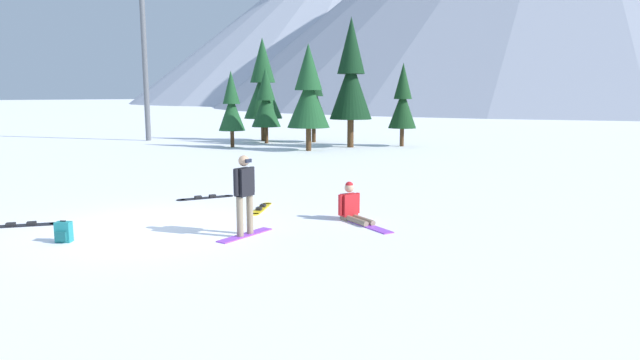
% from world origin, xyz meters
% --- Properties ---
extents(ground_plane, '(800.00, 800.00, 0.00)m').
position_xyz_m(ground_plane, '(0.00, 0.00, 0.00)').
color(ground_plane, white).
extents(snowboarder_foreground, '(0.48, 1.56, 1.81)m').
position_xyz_m(snowboarder_foreground, '(2.39, 0.48, 0.96)').
color(snowboarder_foreground, '#993FD8').
rests_on(snowboarder_foreground, ground_plane).
extents(snowboarder_midground, '(1.71, 1.27, 0.97)m').
position_xyz_m(snowboarder_midground, '(3.91, 2.93, 0.34)').
color(snowboarder_midground, gray).
rests_on(snowboarder_midground, ground_plane).
extents(loose_snowboard_near_left, '(1.47, 1.40, 0.09)m').
position_xyz_m(loose_snowboard_near_left, '(-2.91, -1.31, 0.02)').
color(loose_snowboard_near_left, black).
rests_on(loose_snowboard_near_left, ground_plane).
extents(loose_snowboard_far_spare, '(0.83, 1.70, 0.09)m').
position_xyz_m(loose_snowboard_far_spare, '(1.08, 3.03, 0.02)').
color(loose_snowboard_far_spare, yellow).
rests_on(loose_snowboard_far_spare, ground_plane).
extents(loose_snowboard_near_right, '(1.22, 1.58, 0.09)m').
position_xyz_m(loose_snowboard_near_right, '(-1.33, 3.57, 0.02)').
color(loose_snowboard_near_right, black).
rests_on(loose_snowboard_near_right, ground_plane).
extents(backpack_teal, '(0.38, 0.35, 0.47)m').
position_xyz_m(backpack_teal, '(-0.72, -1.78, 0.21)').
color(backpack_teal, '#1E7A7F').
rests_on(backpack_teal, ground_plane).
extents(pine_tree_young, '(1.72, 1.72, 5.10)m').
position_xyz_m(pine_tree_young, '(-1.88, 22.85, 2.78)').
color(pine_tree_young, '#472D19').
rests_on(pine_tree_young, ground_plane).
extents(pine_tree_broad, '(2.41, 2.41, 5.99)m').
position_xyz_m(pine_tree_broad, '(-5.63, 17.71, 3.27)').
color(pine_tree_broad, '#472D19').
rests_on(pine_tree_broad, ground_plane).
extents(pine_tree_short, '(2.54, 2.54, 7.72)m').
position_xyz_m(pine_tree_short, '(-4.43, 20.79, 4.20)').
color(pine_tree_short, '#472D19').
rests_on(pine_tree_short, ground_plane).
extents(pine_tree_tall, '(1.91, 1.91, 4.93)m').
position_xyz_m(pine_tree_tall, '(-10.52, 20.74, 2.69)').
color(pine_tree_tall, '#472D19').
rests_on(pine_tree_tall, ground_plane).
extents(pine_tree_twin, '(2.64, 2.64, 7.03)m').
position_xyz_m(pine_tree_twin, '(-11.78, 22.29, 3.83)').
color(pine_tree_twin, '#472D19').
rests_on(pine_tree_twin, ground_plane).
extents(pine_tree_leaning, '(1.95, 1.95, 5.40)m').
position_xyz_m(pine_tree_leaning, '(-8.13, 22.90, 2.94)').
color(pine_tree_leaning, '#472D19').
rests_on(pine_tree_leaning, ground_plane).
extents(pine_tree_slender, '(1.60, 1.60, 4.60)m').
position_xyz_m(pine_tree_slender, '(-10.77, 17.40, 2.50)').
color(pine_tree_slender, '#472D19').
rests_on(pine_tree_slender, ground_plane).
extents(ski_lift_tower, '(3.27, 0.36, 11.45)m').
position_xyz_m(ski_lift_tower, '(-19.05, 18.70, 6.45)').
color(ski_lift_tower, '#595B60').
rests_on(ski_lift_tower, ground_plane).
extents(peak_east_ridge, '(199.78, 199.78, 78.44)m').
position_xyz_m(peak_east_ridge, '(-87.86, 216.02, 40.98)').
color(peak_east_ridge, '#B2B7C6').
rests_on(peak_east_ridge, ground_plane).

